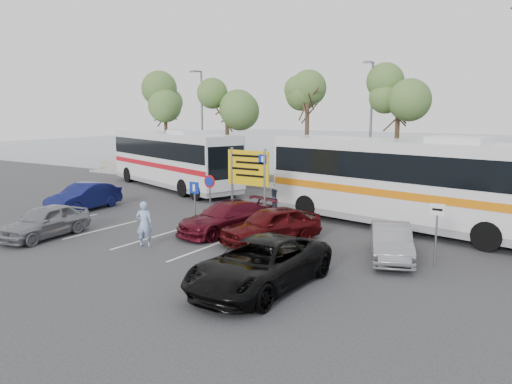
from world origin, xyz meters
The scene contains 25 objects.
ground centered at (0.00, 0.00, 0.00)m, with size 120.00×120.00×0.00m, color #2E2E30.
kerb_strip centered at (0.00, 14.00, 0.07)m, with size 44.00×2.40×0.15m, color gray.
seawall centered at (0.00, 16.00, 0.30)m, with size 48.00×0.80×0.60m, color gray.
sea centered at (0.00, 60.00, 0.01)m, with size 140.00×140.00×0.00m, color #3C4960.
tree_far_left centered at (-14.00, 14.00, 6.33)m, with size 3.20×3.20×7.60m.
tree_left centered at (-8.00, 14.00, 6.00)m, with size 3.20×3.20×7.20m.
tree_mid centered at (-1.50, 14.00, 6.65)m, with size 3.20×3.20×8.00m.
tree_right centered at (4.50, 14.00, 6.17)m, with size 3.20×3.20×7.40m.
street_lamp_left centered at (-10.00, 13.52, 4.60)m, with size 0.45×1.15×8.01m.
street_lamp_right centered at (3.00, 13.52, 4.60)m, with size 0.45×1.15×8.01m.
direction_sign centered at (1.00, 3.20, 2.43)m, with size 2.20×0.12×3.60m.
sign_no_stop centered at (-0.60, 2.38, 1.58)m, with size 0.60×0.08×2.35m.
sign_parking centered at (-0.20, 0.79, 1.47)m, with size 0.50×0.07×2.25m.
sign_taxi centered at (9.80, 1.49, 1.42)m, with size 0.50×0.07×2.20m.
lane_markings centered at (-1.14, -1.00, 0.00)m, with size 12.02×4.20×0.01m, color silver, non-canonical shape.
coach_bus_left centered at (-9.66, 9.90, 1.88)m, with size 13.19×6.94×4.05m.
coach_bus_right centered at (7.50, 6.50, 1.97)m, with size 13.91×5.32×4.24m.
car_silver_a centered at (-5.00, -3.25, 0.69)m, with size 1.62×4.03×1.37m, color gray.
car_blue centered at (-8.46, 1.50, 0.72)m, with size 1.52×4.35×1.43m, color #10164F.
car_maroon centered at (1.00, 1.50, 0.68)m, with size 1.92×4.72×1.37m, color #540E1A.
car_red centered at (3.47, 1.13, 0.74)m, with size 1.74×4.32×1.47m, color #470A0C.
suv_black centered at (5.87, -3.50, 0.75)m, with size 2.48×5.38×1.49m, color black.
car_silver_b centered at (8.27, 1.50, 0.64)m, with size 1.35×3.88×1.28m, color gray.
pedestrian_near centered at (-0.45, -2.00, 0.90)m, with size 0.66×0.43×1.81m, color #93AED6.
pedestrian_far centered at (0.62, 6.50, 0.84)m, with size 0.82×0.64×1.68m, color #2D3244.
Camera 1 is at (13.53, -15.69, 5.30)m, focal length 35.00 mm.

